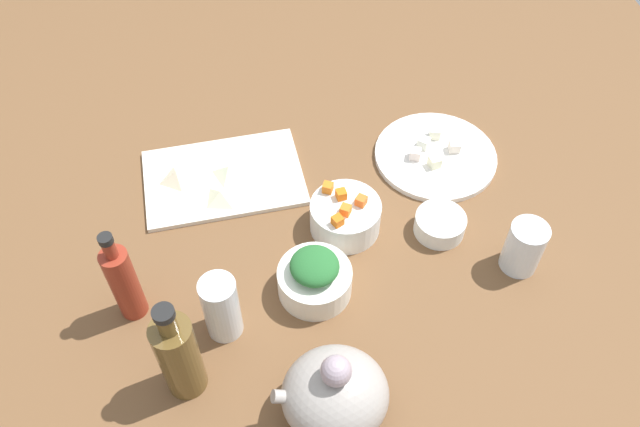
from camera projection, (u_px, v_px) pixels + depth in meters
tabletop at (320, 235)px, 123.71cm from camera, size 190.00×190.00×3.00cm
cutting_board at (224, 178)px, 130.47cm from camera, size 33.06×23.53×1.00cm
plate_tofu at (435, 156)px, 134.23cm from camera, size 25.31×25.31×1.20cm
bowl_greens at (315, 281)px, 111.90cm from camera, size 12.99×12.99×5.58cm
bowl_carrots at (345, 216)px, 120.63cm from camera, size 13.28×13.28×6.40cm
bowl_small_side at (440, 224)px, 120.97cm from camera, size 9.57×9.57×3.87cm
teapot at (335, 394)px, 95.08cm from camera, size 17.61×15.30×16.28cm
bottle_0 at (179, 355)px, 96.04cm from camera, size 6.35×6.35×21.88cm
bottle_1 at (124, 282)px, 104.86cm from camera, size 4.59×4.59×20.75cm
drinking_glass_0 at (221, 308)px, 104.19cm from camera, size 6.05×6.05×13.13cm
drinking_glass_1 at (524, 247)px, 113.60cm from camera, size 6.78×6.78×10.32cm
carrot_cube_0 at (346, 210)px, 116.23cm from camera, size 2.47×2.47×1.80cm
carrot_cube_1 at (338, 221)px, 114.66cm from camera, size 2.43×2.43×1.80cm
carrot_cube_2 at (328, 188)px, 119.66cm from camera, size 2.41×2.41×1.80cm
carrot_cube_3 at (361, 200)px, 117.80cm from camera, size 2.53×2.53×1.80cm
carrot_cube_4 at (341, 194)px, 118.61cm from camera, size 2.04×2.04×1.80cm
chopped_greens_mound at (315, 266)px, 108.30cm from camera, size 11.18×11.25×3.71cm
tofu_cube_0 at (435, 162)px, 130.75cm from camera, size 2.60×2.60×2.20cm
tofu_cube_1 at (435, 133)px, 136.12cm from camera, size 2.67×2.67×2.20cm
tofu_cube_2 at (424, 143)px, 134.24cm from camera, size 3.10×3.10×2.20cm
tofu_cube_3 at (455, 146)px, 133.55cm from camera, size 2.45×2.45×2.20cm
tofu_cube_4 at (415, 154)px, 132.18cm from camera, size 2.81×2.81×2.20cm
dumpling_0 at (221, 195)px, 125.34cm from camera, size 7.26×7.30×2.16cm
dumpling_1 at (177, 175)px, 128.57cm from camera, size 6.43×6.34×2.38cm
dumpling_2 at (229, 170)px, 129.50cm from camera, size 7.09×7.32×2.26cm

